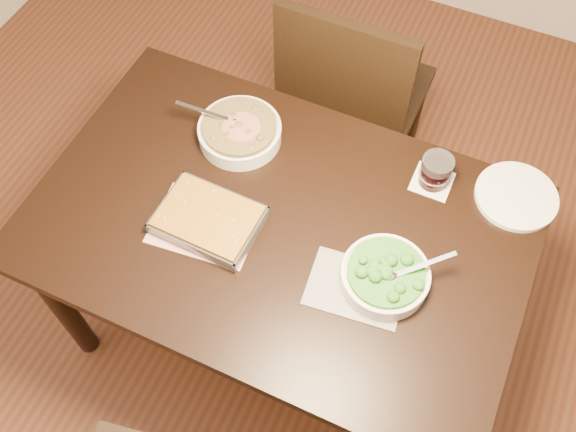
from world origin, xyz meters
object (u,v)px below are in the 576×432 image
Objects in this scene: stew_bowl at (240,131)px; wine_tumbler at (436,171)px; baking_dish at (208,220)px; dinner_plate at (516,196)px; broccoli_bowl at (385,276)px; table at (279,239)px; chair_far at (351,96)px.

stew_bowl is 2.78× the size of wine_tumbler.
dinner_plate is at bearing 31.98° from baking_dish.
broccoli_bowl is 0.36m from wine_tumbler.
stew_bowl is at bearing 135.98° from table.
wine_tumbler is 0.60m from chair_far.
wine_tumbler is 0.25m from dinner_plate.
stew_bowl is 0.32m from baking_dish.
baking_dish is 0.82m from chair_far.
table is at bearing 93.28° from chair_far.
wine_tumbler is 0.42× the size of dinner_plate.
stew_bowl is 0.98× the size of baking_dish.
broccoli_bowl is 0.86m from chair_far.
chair_far is (-0.63, 0.34, -0.20)m from dinner_plate.
baking_dish reaches higher than dinner_plate.
stew_bowl is at bearing -170.70° from dinner_plate.
baking_dish is 0.29× the size of chair_far.
baking_dish is 0.66m from wine_tumbler.
table is at bearing -138.35° from wine_tumbler.
baking_dish is at bearing -142.71° from wine_tumbler.
table is 0.36m from broccoli_bowl.
chair_far is (-0.39, 0.38, -0.25)m from wine_tumbler.
broccoli_bowl reaches higher than dinner_plate.
broccoli_bowl is at bearing -92.92° from wine_tumbler.
broccoli_bowl is 0.51m from baking_dish.
dinner_plate is at bearing 10.99° from wine_tumbler.
dinner_plate is (0.82, 0.13, -0.03)m from stew_bowl.
table is at bearing -44.02° from stew_bowl.
table is at bearing 28.30° from baking_dish.
stew_bowl is (-0.23, 0.23, 0.13)m from table.
stew_bowl is 1.17× the size of broccoli_bowl.
wine_tumbler is (0.59, 0.09, 0.02)m from stew_bowl.
chair_far reaches higher than stew_bowl.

